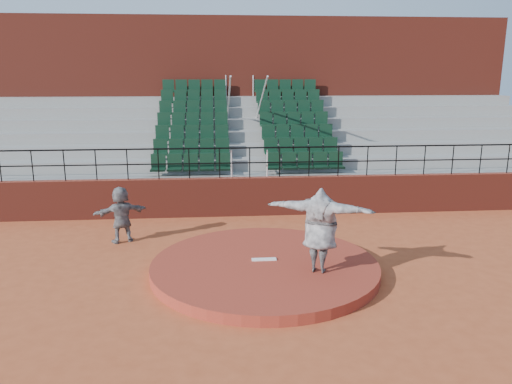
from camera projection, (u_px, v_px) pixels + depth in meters
ground at (265, 272)px, 12.13m from camera, size 90.00×90.00×0.00m
pitchers_mound at (265, 267)px, 12.10m from camera, size 5.50×5.50×0.25m
pitching_rubber at (264, 259)px, 12.21m from camera, size 0.60×0.15×0.03m
boundary_wall at (250, 196)px, 16.82m from camera, size 24.00×0.30×1.30m
wall_railing at (250, 156)px, 16.50m from camera, size 24.04×0.05×1.03m
seating_deck at (243, 156)px, 20.18m from camera, size 24.00×5.97×4.63m
press_box_facade at (238, 98)px, 23.51m from camera, size 24.00×3.00×7.10m
pitcher at (320, 230)px, 11.31m from camera, size 2.50×1.57×1.98m
fielder at (121, 214)px, 14.10m from camera, size 1.58×1.01×1.63m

